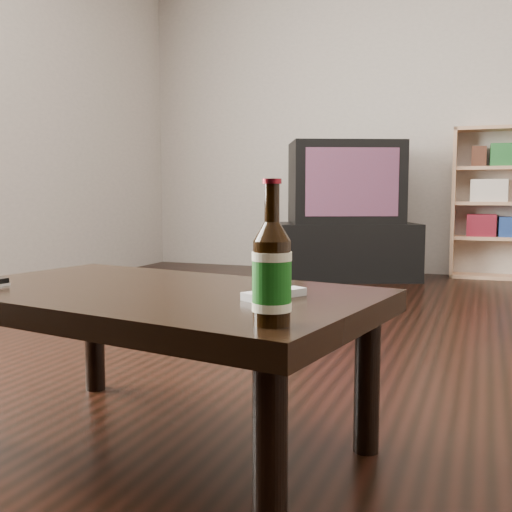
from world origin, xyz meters
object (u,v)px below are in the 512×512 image
(tv, at_px, (345,183))
(remote, at_px, (274,294))
(tv_stand, at_px, (344,251))
(bookshelf, at_px, (493,200))
(coffee_table, at_px, (155,310))
(beer_bottle, at_px, (272,274))

(tv, xyz_separation_m, remote, (0.55, -3.16, -0.31))
(tv_stand, height_order, tv, tv)
(bookshelf, xyz_separation_m, coffee_table, (-0.80, -3.64, -0.24))
(tv_stand, bearing_deg, remote, -103.97)
(bookshelf, relative_size, remote, 7.16)
(coffee_table, distance_m, beer_bottle, 0.51)
(coffee_table, height_order, remote, remote)
(tv_stand, bearing_deg, tv, -90.00)
(tv_stand, xyz_separation_m, beer_bottle, (0.64, -3.43, 0.28))
(bookshelf, height_order, remote, bookshelf)
(tv_stand, relative_size, beer_bottle, 4.08)
(coffee_table, bearing_deg, bookshelf, 77.60)
(coffee_table, distance_m, remote, 0.32)
(bookshelf, relative_size, beer_bottle, 4.40)
(tv_stand, xyz_separation_m, remote, (0.55, -3.16, 0.20))
(coffee_table, bearing_deg, tv_stand, 94.22)
(tv_stand, xyz_separation_m, bookshelf, (1.03, 0.50, 0.38))
(tv, bearing_deg, tv_stand, 90.00)
(tv, height_order, beer_bottle, tv)
(beer_bottle, bearing_deg, tv_stand, 100.55)
(tv_stand, relative_size, bookshelf, 0.93)
(tv, distance_m, beer_bottle, 3.49)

